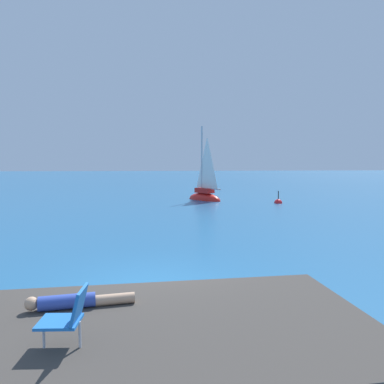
{
  "coord_description": "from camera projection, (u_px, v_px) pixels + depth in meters",
  "views": [
    {
      "loc": [
        0.43,
        -9.33,
        3.16
      ],
      "look_at": [
        2.13,
        14.68,
        0.98
      ],
      "focal_mm": 35.96,
      "sensor_mm": 36.0,
      "label": 1
    }
  ],
  "objects": [
    {
      "name": "boulder_inland",
      "position": [
        192.0,
        315.0,
        7.71
      ],
      "size": [
        1.58,
        1.39,
        0.9
      ],
      "primitive_type": "cube",
      "rotation": [
        -0.02,
        0.19,
        2.73
      ],
      "color": "#48343B",
      "rests_on": "ground"
    },
    {
      "name": "marker_buoy",
      "position": [
        278.0,
        203.0,
        26.48
      ],
      "size": [
        0.56,
        0.56,
        1.13
      ],
      "color": "red",
      "rests_on": "ground"
    },
    {
      "name": "boulder_seaward",
      "position": [
        76.0,
        315.0,
        7.7
      ],
      "size": [
        1.26,
        1.36,
        0.87
      ],
      "primitive_type": "cube",
      "rotation": [
        0.2,
        -0.2,
        0.79
      ],
      "color": "#433435",
      "rests_on": "ground"
    },
    {
      "name": "shore_ledge",
      "position": [
        158.0,
        345.0,
        5.79
      ],
      "size": [
        6.96,
        4.41,
        0.68
      ],
      "primitive_type": "cube",
      "rotation": [
        0.0,
        0.0,
        0.09
      ],
      "color": "#423D38",
      "rests_on": "ground"
    },
    {
      "name": "person_sunbather",
      "position": [
        76.0,
        301.0,
        6.34
      ],
      "size": [
        1.75,
        0.51,
        0.25
      ],
      "rotation": [
        0.0,
        0.0,
        0.19
      ],
      "color": "#334CB2",
      "rests_on": "shore_ledge"
    },
    {
      "name": "beach_chair",
      "position": [
        68.0,
        315.0,
        4.99
      ],
      "size": [
        0.62,
        0.51,
        0.8
      ],
      "rotation": [
        0.0,
        0.0,
        3.1
      ],
      "color": "blue",
      "rests_on": "shore_ledge"
    },
    {
      "name": "sailboat_near",
      "position": [
        205.0,
        196.0,
        28.4
      ],
      "size": [
        2.77,
        3.14,
        5.98
      ],
      "rotation": [
        0.0,
        0.0,
        2.23
      ],
      "color": "red",
      "rests_on": "ground"
    },
    {
      "name": "ground_plane",
      "position": [
        148.0,
        285.0,
        9.53
      ],
      "size": [
        160.0,
        160.0,
        0.0
      ],
      "primitive_type": "plane",
      "color": "#236093"
    }
  ]
}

